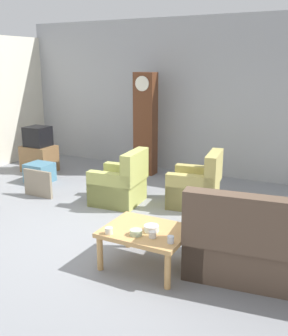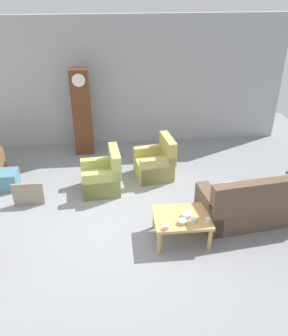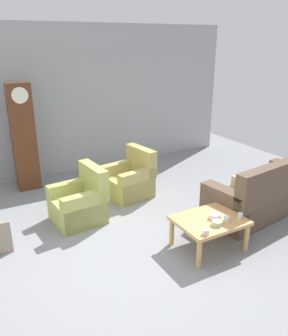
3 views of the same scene
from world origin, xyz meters
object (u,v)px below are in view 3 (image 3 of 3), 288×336
object	(u,v)px
armchair_olive_near	(80,204)
couch_floral	(263,195)
bowl_shallow_green	(217,223)
bowl_white_stacked	(215,216)
grandfather_clock	(24,138)
cup_blue_rimmed	(240,216)
coffee_table_wood	(209,223)
cup_white_porcelain	(227,219)
cup_cream_tall	(206,232)
armchair_olive_far	(130,181)

from	to	relation	value
armchair_olive_near	couch_floral	bearing A→B (deg)	-24.70
bowl_shallow_green	couch_floral	bearing A→B (deg)	20.31
armchair_olive_near	bowl_white_stacked	xyz separation A→B (m)	(1.43, -1.69, 0.19)
bowl_white_stacked	bowl_shallow_green	world-z (taller)	bowl_white_stacked
grandfather_clock	cup_blue_rimmed	bearing A→B (deg)	-59.09
grandfather_clock	bowl_shallow_green	xyz separation A→B (m)	(1.78, -3.68, -0.57)
bowl_white_stacked	couch_floral	bearing A→B (deg)	15.50
couch_floral	grandfather_clock	world-z (taller)	grandfather_clock
coffee_table_wood	cup_blue_rimmed	distance (m)	0.45
couch_floral	armchair_olive_near	xyz separation A→B (m)	(-2.84, 1.30, -0.05)
cup_white_porcelain	cup_cream_tall	xyz separation A→B (m)	(-0.48, -0.14, 0.00)
armchair_olive_near	grandfather_clock	bearing A→B (deg)	104.25
armchair_olive_near	cup_white_porcelain	size ratio (longest dim) A/B	11.16
armchair_olive_far	grandfather_clock	bearing A→B (deg)	140.96
couch_floral	bowl_shallow_green	world-z (taller)	couch_floral
cup_white_porcelain	bowl_white_stacked	size ratio (longest dim) A/B	0.49
armchair_olive_far	coffee_table_wood	xyz separation A→B (m)	(0.17, -2.16, 0.09)
grandfather_clock	cup_white_porcelain	world-z (taller)	grandfather_clock
coffee_table_wood	couch_floral	bearing A→B (deg)	14.18
bowl_white_stacked	bowl_shallow_green	size ratio (longest dim) A/B	1.19
couch_floral	coffee_table_wood	distance (m)	1.53
bowl_shallow_green	cup_white_porcelain	bearing A→B (deg)	7.01
coffee_table_wood	bowl_white_stacked	world-z (taller)	bowl_white_stacked
armchair_olive_near	cup_white_porcelain	bearing A→B (deg)	-50.52
grandfather_clock	cup_cream_tall	size ratio (longest dim) A/B	23.53
armchair_olive_near	cup_blue_rimmed	bearing A→B (deg)	-46.98
cup_blue_rimmed	grandfather_clock	bearing A→B (deg)	120.91
cup_white_porcelain	armchair_olive_near	bearing A→B (deg)	129.48
couch_floral	coffee_table_wood	size ratio (longest dim) A/B	2.29
bowl_shallow_green	cup_blue_rimmed	bearing A→B (deg)	-0.66
cup_blue_rimmed	cup_cream_tall	distance (m)	0.71
couch_floral	armchair_olive_far	xyz separation A→B (m)	(-1.66, 1.79, -0.05)
coffee_table_wood	grandfather_clock	world-z (taller)	grandfather_clock
cup_blue_rimmed	bowl_white_stacked	size ratio (longest dim) A/B	0.46
coffee_table_wood	grandfather_clock	distance (m)	3.99
cup_cream_tall	coffee_table_wood	bearing A→B (deg)	43.91
coffee_table_wood	bowl_white_stacked	distance (m)	0.13
couch_floral	armchair_olive_near	distance (m)	3.12
armchair_olive_far	coffee_table_wood	world-z (taller)	armchair_olive_far
bowl_white_stacked	bowl_shallow_green	distance (m)	0.20
cup_cream_tall	bowl_white_stacked	size ratio (longest dim) A/B	0.53
coffee_table_wood	bowl_shallow_green	world-z (taller)	bowl_shallow_green
bowl_white_stacked	armchair_olive_near	bearing A→B (deg)	130.15
couch_floral	bowl_shallow_green	size ratio (longest dim) A/B	15.39
bowl_shallow_green	cup_cream_tall	bearing A→B (deg)	-157.92
grandfather_clock	cup_cream_tall	bearing A→B (deg)	-68.42
couch_floral	cup_white_porcelain	xyz separation A→B (m)	(-1.32, -0.54, 0.14)
armchair_olive_far	grandfather_clock	world-z (taller)	grandfather_clock
couch_floral	cup_white_porcelain	size ratio (longest dim) A/B	26.65
cup_blue_rimmed	armchair_olive_near	bearing A→B (deg)	133.02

